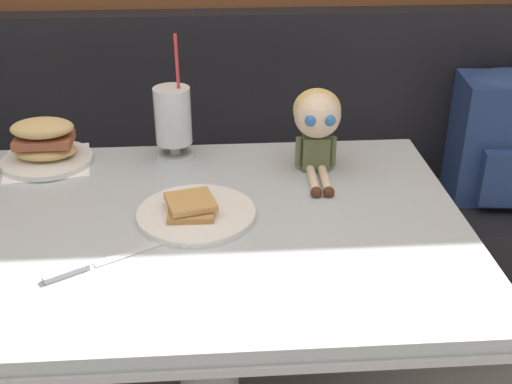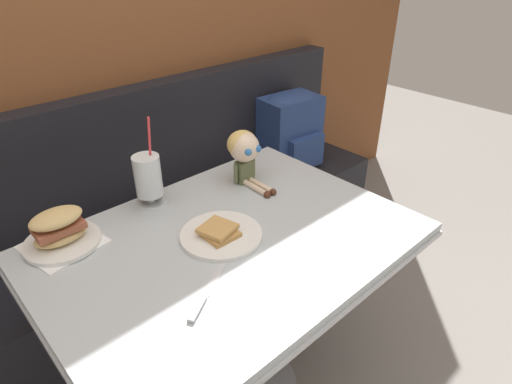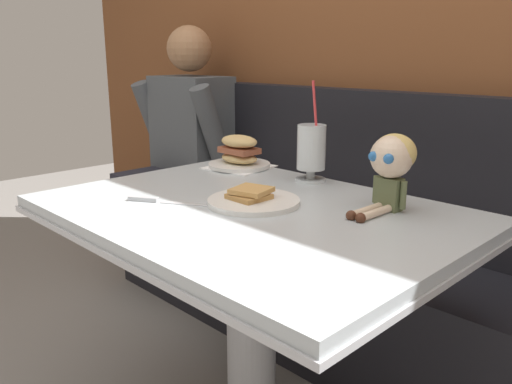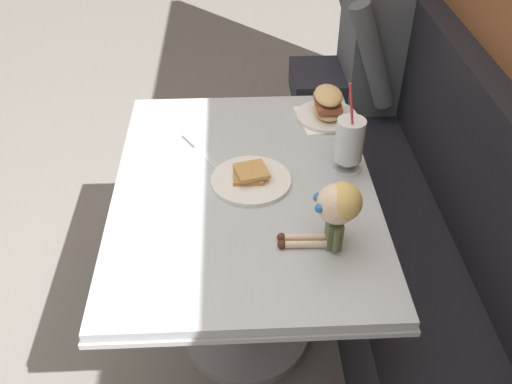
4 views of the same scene
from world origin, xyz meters
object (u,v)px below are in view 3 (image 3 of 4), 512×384
Objects in this scene: milkshake_glass at (311,150)px; seated_doll at (391,161)px; sandwich_plate at (239,155)px; diner_patron at (185,137)px; butter_knife at (155,200)px; toast_plate at (253,200)px.

milkshake_glass is 1.44× the size of seated_doll.
sandwich_plate is 0.72m from diner_patron.
butter_knife is at bearing -106.87° from milkshake_glass.
toast_plate is 0.27m from butter_knife.
butter_knife is 1.11m from diner_patron.
milkshake_glass is (-0.05, 0.31, 0.09)m from toast_plate.
sandwich_plate is at bearing -21.85° from diner_patron.
butter_knife is (0.16, -0.47, -0.04)m from sandwich_plate.
sandwich_plate is 0.50m from butter_knife.
sandwich_plate is at bearing 109.33° from butter_knife.
milkshake_glass is at bearing 3.34° from sandwich_plate.
seated_doll is (0.34, -0.10, 0.03)m from milkshake_glass.
toast_plate reaches higher than butter_knife.
seated_doll is at bearing 36.76° from toast_plate.
seated_doll is at bearing -15.67° from milkshake_glass.
toast_plate is 1.14× the size of seated_doll.
diner_patron is at bearing 158.15° from sandwich_plate.
milkshake_glass is 1.49× the size of butter_knife.
sandwich_plate is (-0.37, 0.29, 0.03)m from toast_plate.
diner_patron is at bearing 138.49° from butter_knife.
seated_doll is (0.65, -0.08, 0.08)m from sandwich_plate.
seated_doll is at bearing 38.80° from butter_knife.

